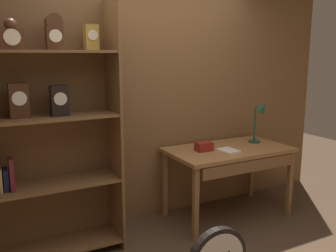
{
  "coord_description": "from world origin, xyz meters",
  "views": [
    {
      "loc": [
        -1.57,
        -2.15,
        1.77
      ],
      "look_at": [
        -0.12,
        0.59,
        1.16
      ],
      "focal_mm": 39.3,
      "sensor_mm": 36.0,
      "label": 1
    }
  ],
  "objects_px": {
    "desk_lamp": "(260,115)",
    "toolbox_small": "(204,147)",
    "workbench": "(230,156)",
    "open_repair_manual": "(228,151)",
    "bookshelf": "(35,131)"
  },
  "relations": [
    {
      "from": "bookshelf",
      "to": "workbench",
      "type": "height_order",
      "value": "bookshelf"
    },
    {
      "from": "workbench",
      "to": "desk_lamp",
      "type": "xyz_separation_m",
      "value": [
        0.46,
        0.07,
        0.4
      ]
    },
    {
      "from": "bookshelf",
      "to": "desk_lamp",
      "type": "height_order",
      "value": "bookshelf"
    },
    {
      "from": "toolbox_small",
      "to": "desk_lamp",
      "type": "bearing_deg",
      "value": 0.94
    },
    {
      "from": "workbench",
      "to": "toolbox_small",
      "type": "distance_m",
      "value": 0.33
    },
    {
      "from": "desk_lamp",
      "to": "toolbox_small",
      "type": "xyz_separation_m",
      "value": [
        -0.76,
        -0.01,
        -0.27
      ]
    },
    {
      "from": "workbench",
      "to": "open_repair_manual",
      "type": "bearing_deg",
      "value": -133.96
    },
    {
      "from": "bookshelf",
      "to": "open_repair_manual",
      "type": "distance_m",
      "value": 1.9
    },
    {
      "from": "bookshelf",
      "to": "toolbox_small",
      "type": "xyz_separation_m",
      "value": [
        1.66,
        -0.03,
        -0.33
      ]
    },
    {
      "from": "open_repair_manual",
      "to": "bookshelf",
      "type": "bearing_deg",
      "value": 170.48
    },
    {
      "from": "bookshelf",
      "to": "workbench",
      "type": "xyz_separation_m",
      "value": [
        1.96,
        -0.08,
        -0.46
      ]
    },
    {
      "from": "workbench",
      "to": "open_repair_manual",
      "type": "height_order",
      "value": "open_repair_manual"
    },
    {
      "from": "bookshelf",
      "to": "desk_lamp",
      "type": "bearing_deg",
      "value": -0.39
    },
    {
      "from": "toolbox_small",
      "to": "bookshelf",
      "type": "bearing_deg",
      "value": 178.99
    },
    {
      "from": "workbench",
      "to": "desk_lamp",
      "type": "height_order",
      "value": "desk_lamp"
    }
  ]
}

